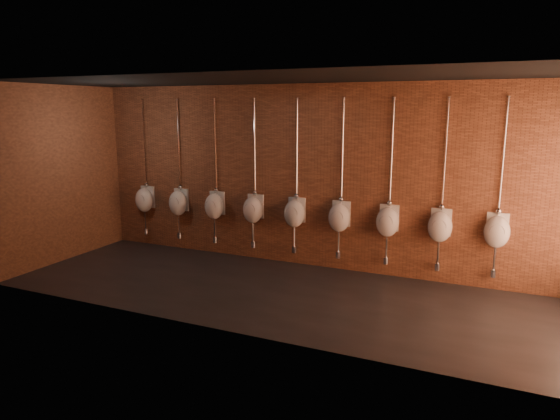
{
  "coord_description": "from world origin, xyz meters",
  "views": [
    {
      "loc": [
        3.06,
        -6.64,
        2.78
      ],
      "look_at": [
        -0.27,
        0.9,
        1.1
      ],
      "focal_mm": 32.0,
      "sensor_mm": 36.0,
      "label": 1
    }
  ],
  "objects_px": {
    "urinal_5": "(339,217)",
    "urinal_7": "(440,226)",
    "urinal_4": "(295,213)",
    "urinal_8": "(497,231)",
    "urinal_0": "(145,199)",
    "urinal_3": "(253,209)",
    "urinal_1": "(178,202)",
    "urinal_2": "(214,206)",
    "urinal_6": "(388,221)"
  },
  "relations": [
    {
      "from": "urinal_3",
      "to": "urinal_5",
      "type": "relative_size",
      "value": 1.0
    },
    {
      "from": "urinal_0",
      "to": "urinal_2",
      "type": "xyz_separation_m",
      "value": [
        1.65,
        0.0,
        0.0
      ]
    },
    {
      "from": "urinal_6",
      "to": "urinal_5",
      "type": "bearing_deg",
      "value": 180.0
    },
    {
      "from": "urinal_2",
      "to": "urinal_1",
      "type": "bearing_deg",
      "value": 180.0
    },
    {
      "from": "urinal_6",
      "to": "urinal_7",
      "type": "height_order",
      "value": "same"
    },
    {
      "from": "urinal_1",
      "to": "urinal_8",
      "type": "relative_size",
      "value": 1.0
    },
    {
      "from": "urinal_4",
      "to": "urinal_7",
      "type": "xyz_separation_m",
      "value": [
        2.47,
        0.0,
        0.0
      ]
    },
    {
      "from": "urinal_6",
      "to": "urinal_8",
      "type": "distance_m",
      "value": 1.65
    },
    {
      "from": "urinal_3",
      "to": "urinal_4",
      "type": "bearing_deg",
      "value": 0.0
    },
    {
      "from": "urinal_7",
      "to": "urinal_1",
      "type": "bearing_deg",
      "value": 180.0
    },
    {
      "from": "urinal_1",
      "to": "urinal_5",
      "type": "distance_m",
      "value": 3.3
    },
    {
      "from": "urinal_0",
      "to": "urinal_5",
      "type": "height_order",
      "value": "same"
    },
    {
      "from": "urinal_4",
      "to": "urinal_5",
      "type": "distance_m",
      "value": 0.82
    },
    {
      "from": "urinal_5",
      "to": "urinal_1",
      "type": "bearing_deg",
      "value": 180.0
    },
    {
      "from": "urinal_1",
      "to": "urinal_5",
      "type": "xyz_separation_m",
      "value": [
        3.3,
        0.0,
        0.0
      ]
    },
    {
      "from": "urinal_3",
      "to": "urinal_1",
      "type": "bearing_deg",
      "value": 180.0
    },
    {
      "from": "urinal_4",
      "to": "urinal_6",
      "type": "distance_m",
      "value": 1.65
    },
    {
      "from": "urinal_4",
      "to": "urinal_7",
      "type": "relative_size",
      "value": 1.0
    },
    {
      "from": "urinal_1",
      "to": "urinal_8",
      "type": "bearing_deg",
      "value": 0.0
    },
    {
      "from": "urinal_0",
      "to": "urinal_4",
      "type": "height_order",
      "value": "same"
    },
    {
      "from": "urinal_1",
      "to": "urinal_0",
      "type": "bearing_deg",
      "value": 180.0
    },
    {
      "from": "urinal_0",
      "to": "urinal_7",
      "type": "xyz_separation_m",
      "value": [
        5.77,
        0.0,
        0.0
      ]
    },
    {
      "from": "urinal_7",
      "to": "urinal_0",
      "type": "bearing_deg",
      "value": 180.0
    },
    {
      "from": "urinal_5",
      "to": "urinal_7",
      "type": "relative_size",
      "value": 1.0
    },
    {
      "from": "urinal_0",
      "to": "urinal_2",
      "type": "relative_size",
      "value": 1.0
    },
    {
      "from": "urinal_6",
      "to": "urinal_7",
      "type": "bearing_deg",
      "value": 0.0
    },
    {
      "from": "urinal_4",
      "to": "urinal_7",
      "type": "bearing_deg",
      "value": 0.0
    },
    {
      "from": "urinal_5",
      "to": "urinal_6",
      "type": "bearing_deg",
      "value": 0.0
    },
    {
      "from": "urinal_0",
      "to": "urinal_1",
      "type": "distance_m",
      "value": 0.82
    },
    {
      "from": "urinal_0",
      "to": "urinal_3",
      "type": "height_order",
      "value": "same"
    },
    {
      "from": "urinal_7",
      "to": "urinal_8",
      "type": "bearing_deg",
      "value": 0.0
    },
    {
      "from": "urinal_5",
      "to": "urinal_7",
      "type": "bearing_deg",
      "value": 0.0
    },
    {
      "from": "urinal_0",
      "to": "urinal_3",
      "type": "bearing_deg",
      "value": 0.0
    },
    {
      "from": "urinal_0",
      "to": "urinal_6",
      "type": "bearing_deg",
      "value": 0.0
    },
    {
      "from": "urinal_7",
      "to": "urinal_2",
      "type": "bearing_deg",
      "value": 180.0
    },
    {
      "from": "urinal_0",
      "to": "urinal_7",
      "type": "distance_m",
      "value": 5.77
    },
    {
      "from": "urinal_0",
      "to": "urinal_2",
      "type": "distance_m",
      "value": 1.65
    },
    {
      "from": "urinal_0",
      "to": "urinal_6",
      "type": "distance_m",
      "value": 4.95
    },
    {
      "from": "urinal_2",
      "to": "urinal_5",
      "type": "relative_size",
      "value": 1.0
    },
    {
      "from": "urinal_0",
      "to": "urinal_6",
      "type": "xyz_separation_m",
      "value": [
        4.95,
        0.0,
        0.0
      ]
    },
    {
      "from": "urinal_1",
      "to": "urinal_2",
      "type": "relative_size",
      "value": 1.0
    },
    {
      "from": "urinal_4",
      "to": "urinal_8",
      "type": "xyz_separation_m",
      "value": [
        3.3,
        0.0,
        0.0
      ]
    },
    {
      "from": "urinal_4",
      "to": "urinal_8",
      "type": "bearing_deg",
      "value": 0.0
    },
    {
      "from": "urinal_0",
      "to": "urinal_6",
      "type": "relative_size",
      "value": 1.0
    },
    {
      "from": "urinal_3",
      "to": "urinal_6",
      "type": "relative_size",
      "value": 1.0
    },
    {
      "from": "urinal_3",
      "to": "urinal_7",
      "type": "height_order",
      "value": "same"
    },
    {
      "from": "urinal_4",
      "to": "urinal_8",
      "type": "relative_size",
      "value": 1.0
    },
    {
      "from": "urinal_2",
      "to": "urinal_3",
      "type": "relative_size",
      "value": 1.0
    },
    {
      "from": "urinal_8",
      "to": "urinal_1",
      "type": "bearing_deg",
      "value": 180.0
    },
    {
      "from": "urinal_0",
      "to": "urinal_8",
      "type": "relative_size",
      "value": 1.0
    }
  ]
}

